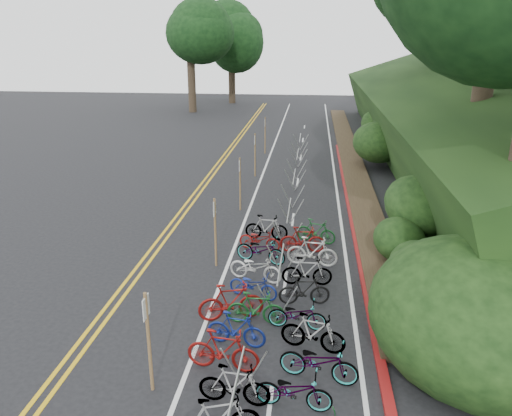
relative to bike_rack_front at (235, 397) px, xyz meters
The scene contains 10 objects.
ground 3.64m from the bike_rack_front, 133.75° to the left, with size 120.00×120.00×0.00m, color black.
road_markings 12.82m from the bike_rack_front, 98.20° to the left, with size 7.47×80.00×0.01m.
red_curb 14.94m from the bike_rack_front, 77.45° to the left, with size 0.25×28.00×0.10m, color maroon.
embankment 24.09m from the bike_rack_front, 64.08° to the left, with size 14.30×48.14×9.11m.
bike_rack_front is the anchor object (origin of this frame).
bike_racks_rest 15.58m from the bike_rack_front, 88.01° to the left, with size 1.14×23.00×1.17m.
signpost_near 2.38m from the bike_rack_front, 155.43° to the left, with size 0.08×0.40×2.50m.
signposts_rest 16.68m from the bike_rack_front, 96.40° to the left, with size 0.08×18.40×2.50m.
bike_front 4.21m from the bike_rack_front, 100.47° to the left, with size 1.88×0.53×1.13m, color maroon.
bike_valet 4.82m from the bike_rack_front, 83.80° to the left, with size 3.17×12.34×1.09m.
Camera 1 is at (3.81, -10.76, 7.68)m, focal length 35.00 mm.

